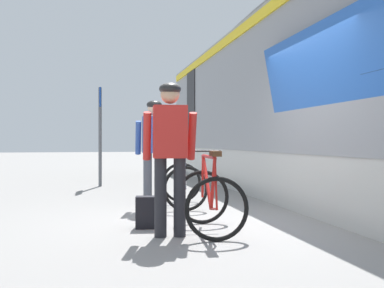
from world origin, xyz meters
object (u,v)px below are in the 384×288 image
at_px(cyclist_far_in_red, 170,145).
at_px(bicycle_far_red, 209,199).
at_px(cyclist_near_in_blue, 154,144).
at_px(backpack_on_platform, 147,212).
at_px(platform_sign_post, 100,119).
at_px(bicycle_near_silver, 183,183).
at_px(train_car, 337,95).

bearing_deg(cyclist_far_in_red, bicycle_far_red, 15.23).
height_order(cyclist_near_in_blue, backpack_on_platform, cyclist_near_in_blue).
xyz_separation_m(cyclist_near_in_blue, platform_sign_post, (-0.83, 3.69, 0.57)).
distance_m(bicycle_near_silver, backpack_on_platform, 1.87).
bearing_deg(platform_sign_post, cyclist_far_in_red, -83.09).
distance_m(bicycle_near_silver, platform_sign_post, 4.08).
bearing_deg(bicycle_near_silver, train_car, 6.50).
relative_size(bicycle_far_red, backpack_on_platform, 2.82).
distance_m(cyclist_near_in_blue, backpack_on_platform, 1.89).
height_order(bicycle_near_silver, platform_sign_post, platform_sign_post).
xyz_separation_m(bicycle_near_silver, backpack_on_platform, (-0.81, -1.68, -0.20)).
bearing_deg(cyclist_far_in_red, bicycle_near_silver, 74.71).
bearing_deg(backpack_on_platform, cyclist_far_in_red, -61.56).
height_order(train_car, bicycle_near_silver, train_car).
bearing_deg(platform_sign_post, bicycle_far_red, -78.10).
bearing_deg(train_car, cyclist_far_in_red, -144.96).
bearing_deg(cyclist_near_in_blue, bicycle_near_silver, 2.62).
bearing_deg(bicycle_near_silver, cyclist_far_in_red, -105.29).
height_order(train_car, backpack_on_platform, train_car).
relative_size(train_car, backpack_on_platform, 43.22).
relative_size(cyclist_near_in_blue, bicycle_far_red, 1.56).
distance_m(train_car, bicycle_far_red, 4.28).
xyz_separation_m(train_car, platform_sign_post, (-4.37, 3.31, -0.34)).
relative_size(train_car, cyclist_far_in_red, 9.81).
distance_m(bicycle_far_red, platform_sign_post, 6.00).
relative_size(cyclist_far_in_red, backpack_on_platform, 4.40).
xyz_separation_m(train_car, bicycle_near_silver, (-3.05, -0.35, -1.56)).
bearing_deg(bicycle_far_red, cyclist_near_in_blue, 100.55).
relative_size(bicycle_far_red, platform_sign_post, 0.47).
distance_m(cyclist_near_in_blue, platform_sign_post, 3.82).
bearing_deg(cyclist_far_in_red, backpack_on_platform, 110.50).
height_order(bicycle_far_red, backpack_on_platform, bicycle_far_red).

